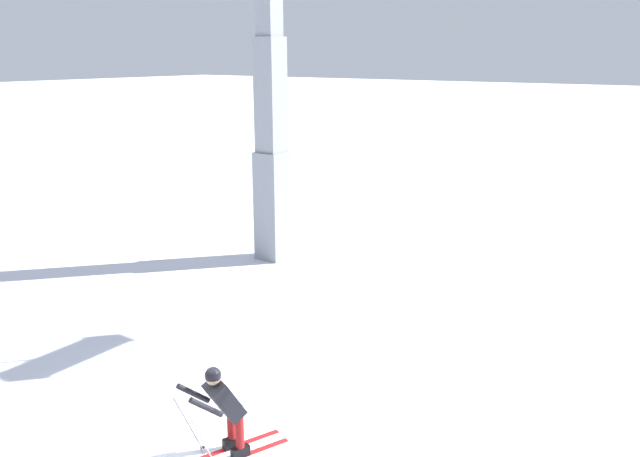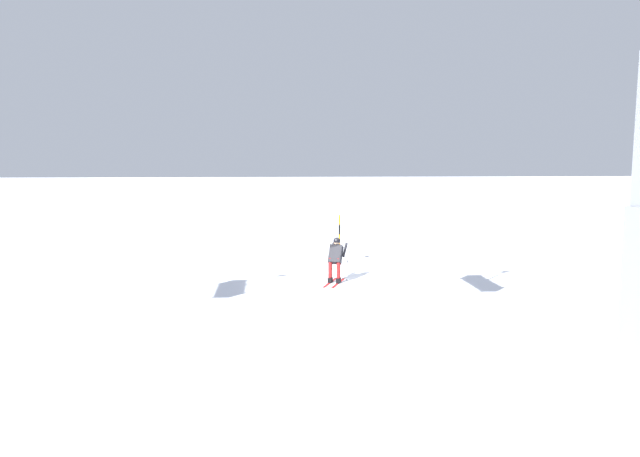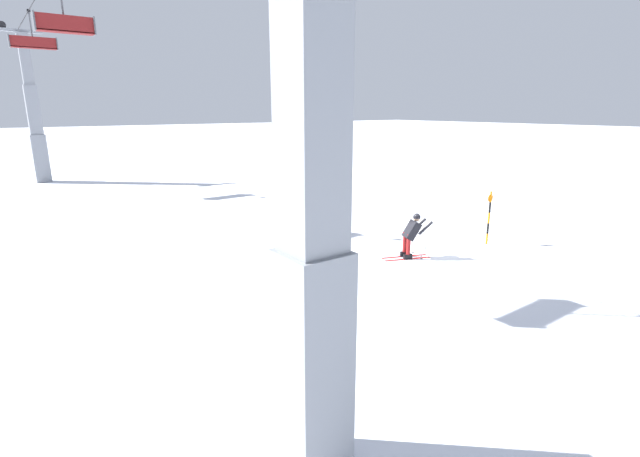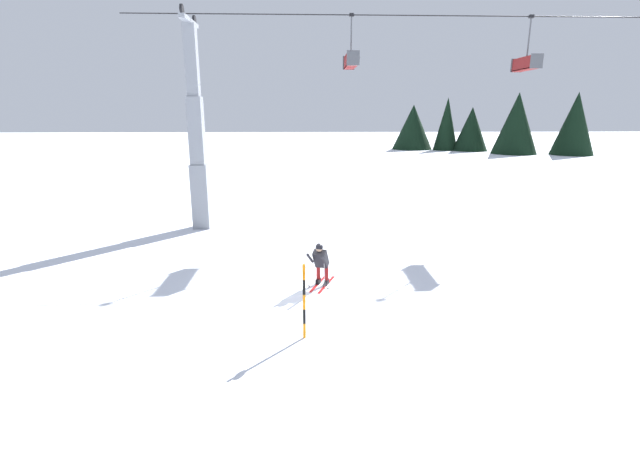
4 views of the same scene
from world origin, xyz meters
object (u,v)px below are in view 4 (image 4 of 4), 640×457
at_px(skier_carving_main, 321,261).
at_px(chairlift_seat_nearest, 349,60).
at_px(chairlift_seat_second, 525,63).
at_px(trail_marker_pole, 304,299).
at_px(lift_tower_near, 197,144).

xyz_separation_m(skier_carving_main, chairlift_seat_nearest, (1.63, 7.95, 7.03)).
xyz_separation_m(chairlift_seat_nearest, chairlift_seat_second, (8.24, -0.00, -0.08)).
bearing_deg(skier_carving_main, trail_marker_pole, -98.98).
distance_m(skier_carving_main, chairlift_seat_second, 14.45).
distance_m(chairlift_seat_second, trail_marker_pole, 16.84).
height_order(chairlift_seat_nearest, chairlift_seat_second, same).
distance_m(skier_carving_main, trail_marker_pole, 3.48).
relative_size(chairlift_seat_second, trail_marker_pole, 1.23).
bearing_deg(lift_tower_near, trail_marker_pole, -66.15).
xyz_separation_m(chairlift_seat_nearest, trail_marker_pole, (-2.17, -11.39, -6.84)).
xyz_separation_m(skier_carving_main, lift_tower_near, (-5.58, 7.95, 3.25)).
distance_m(lift_tower_near, chairlift_seat_second, 15.88).
bearing_deg(chairlift_seat_nearest, trail_marker_pole, -100.79).
bearing_deg(chairlift_seat_nearest, skier_carving_main, -101.57).
height_order(lift_tower_near, chairlift_seat_nearest, lift_tower_near).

